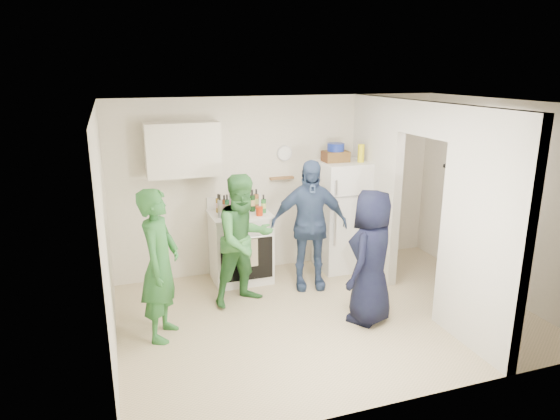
% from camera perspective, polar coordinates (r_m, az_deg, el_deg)
% --- Properties ---
extents(floor, '(4.80, 4.80, 0.00)m').
position_cam_1_polar(floor, '(6.15, 5.28, -11.88)').
color(floor, '#CBB68F').
rests_on(floor, ground).
extents(wall_back, '(4.80, 0.00, 4.80)m').
position_cam_1_polar(wall_back, '(7.21, 0.07, 2.98)').
color(wall_back, silver).
rests_on(wall_back, floor).
extents(wall_front, '(4.80, 0.00, 4.80)m').
position_cam_1_polar(wall_front, '(4.28, 14.98, -6.76)').
color(wall_front, silver).
rests_on(wall_front, floor).
extents(wall_left, '(0.00, 3.40, 3.40)m').
position_cam_1_polar(wall_left, '(5.21, -19.28, -3.01)').
color(wall_left, silver).
rests_on(wall_left, floor).
extents(wall_right, '(0.00, 3.40, 3.40)m').
position_cam_1_polar(wall_right, '(6.99, 23.85, 1.20)').
color(wall_right, silver).
rests_on(wall_right, floor).
extents(ceiling, '(4.80, 4.80, 0.00)m').
position_cam_1_polar(ceiling, '(5.46, 5.95, 12.03)').
color(ceiling, white).
rests_on(ceiling, wall_back).
extents(partition_pier_back, '(0.12, 1.20, 2.50)m').
position_cam_1_polar(partition_pier_back, '(7.16, 10.78, 2.60)').
color(partition_pier_back, silver).
rests_on(partition_pier_back, floor).
extents(partition_pier_front, '(0.12, 1.20, 2.50)m').
position_cam_1_polar(partition_pier_front, '(5.43, 22.13, -2.57)').
color(partition_pier_front, silver).
rests_on(partition_pier_front, floor).
extents(partition_header, '(0.12, 1.00, 0.40)m').
position_cam_1_polar(partition_header, '(6.07, 16.41, 9.96)').
color(partition_header, silver).
rests_on(partition_header, partition_pier_back).
extents(stove, '(0.81, 0.68, 0.97)m').
position_cam_1_polar(stove, '(6.94, -4.54, -4.19)').
color(stove, white).
rests_on(stove, floor).
extents(upper_cabinet, '(0.95, 0.34, 0.70)m').
position_cam_1_polar(upper_cabinet, '(6.61, -11.06, 6.81)').
color(upper_cabinet, silver).
rests_on(upper_cabinet, wall_back).
extents(fridge, '(0.66, 0.64, 1.59)m').
position_cam_1_polar(fridge, '(7.31, 7.03, -0.66)').
color(fridge, white).
rests_on(fridge, floor).
extents(wicker_basket, '(0.35, 0.25, 0.15)m').
position_cam_1_polar(wicker_basket, '(7.11, 6.36, 6.12)').
color(wicker_basket, brown).
rests_on(wicker_basket, fridge).
extents(blue_bowl, '(0.24, 0.24, 0.11)m').
position_cam_1_polar(blue_bowl, '(7.09, 6.40, 7.15)').
color(blue_bowl, navy).
rests_on(blue_bowl, wicker_basket).
extents(yellow_cup_stack_top, '(0.09, 0.09, 0.25)m').
position_cam_1_polar(yellow_cup_stack_top, '(7.11, 9.24, 6.42)').
color(yellow_cup_stack_top, yellow).
rests_on(yellow_cup_stack_top, fridge).
extents(wall_clock, '(0.22, 0.02, 0.22)m').
position_cam_1_polar(wall_clock, '(7.12, 0.51, 6.51)').
color(wall_clock, white).
rests_on(wall_clock, wall_back).
extents(spice_shelf, '(0.35, 0.08, 0.03)m').
position_cam_1_polar(spice_shelf, '(7.15, 0.20, 3.68)').
color(spice_shelf, olive).
rests_on(spice_shelf, wall_back).
extents(nook_window, '(0.03, 0.70, 0.80)m').
position_cam_1_polar(nook_window, '(7.04, 23.01, 4.73)').
color(nook_window, black).
rests_on(nook_window, wall_right).
extents(nook_window_frame, '(0.04, 0.76, 0.86)m').
position_cam_1_polar(nook_window_frame, '(7.03, 22.92, 4.72)').
color(nook_window_frame, white).
rests_on(nook_window_frame, wall_right).
extents(nook_valance, '(0.04, 0.82, 0.18)m').
position_cam_1_polar(nook_valance, '(6.97, 23.07, 7.54)').
color(nook_valance, white).
rests_on(nook_valance, wall_right).
extents(yellow_cup_stack_stove, '(0.09, 0.09, 0.25)m').
position_cam_1_polar(yellow_cup_stack_stove, '(6.52, -5.19, 0.10)').
color(yellow_cup_stack_stove, yellow).
rests_on(yellow_cup_stack_stove, stove).
extents(red_cup, '(0.09, 0.09, 0.12)m').
position_cam_1_polar(red_cup, '(6.64, -2.37, -0.14)').
color(red_cup, '#AA290B').
rests_on(red_cup, stove).
extents(person_green_left, '(0.61, 0.72, 1.68)m').
position_cam_1_polar(person_green_left, '(5.50, -13.57, -6.12)').
color(person_green_left, '#2B6C39').
rests_on(person_green_left, floor).
extents(person_green_center, '(0.95, 0.83, 1.65)m').
position_cam_1_polar(person_green_center, '(6.16, -4.10, -3.44)').
color(person_green_center, '#438A3C').
rests_on(person_green_center, floor).
extents(person_denim, '(1.09, 0.63, 1.74)m').
position_cam_1_polar(person_denim, '(6.59, 3.33, -1.72)').
color(person_denim, navy).
rests_on(person_denim, floor).
extents(person_navy, '(0.91, 0.87, 1.57)m').
position_cam_1_polar(person_navy, '(5.80, 10.39, -5.31)').
color(person_navy, black).
rests_on(person_navy, floor).
extents(person_nook, '(1.23, 1.41, 1.90)m').
position_cam_1_polar(person_nook, '(6.97, 20.51, -1.08)').
color(person_nook, black).
rests_on(person_nook, floor).
extents(bottle_a, '(0.07, 0.07, 0.26)m').
position_cam_1_polar(bottle_a, '(6.82, -7.05, 0.78)').
color(bottle_a, olive).
rests_on(bottle_a, stove).
extents(bottle_b, '(0.06, 0.06, 0.30)m').
position_cam_1_polar(bottle_b, '(6.62, -6.06, 0.53)').
color(bottle_b, '#1E5B37').
rests_on(bottle_b, stove).
extents(bottle_c, '(0.06, 0.06, 0.29)m').
position_cam_1_polar(bottle_c, '(6.88, -5.53, 1.10)').
color(bottle_c, '#B6BCC6').
rests_on(bottle_c, stove).
extents(bottle_d, '(0.06, 0.06, 0.31)m').
position_cam_1_polar(bottle_d, '(6.72, -4.39, 0.86)').
color(bottle_d, '#633411').
rests_on(bottle_d, stove).
extents(bottle_e, '(0.07, 0.07, 0.32)m').
position_cam_1_polar(bottle_e, '(6.94, -4.11, 1.39)').
color(bottle_e, '#ABB3BE').
rests_on(bottle_e, stove).
extents(bottle_f, '(0.08, 0.08, 0.30)m').
position_cam_1_polar(bottle_f, '(6.83, -3.18, 1.09)').
color(bottle_f, '#133414').
rests_on(bottle_f, stove).
extents(bottle_g, '(0.07, 0.07, 0.28)m').
position_cam_1_polar(bottle_g, '(6.94, -2.72, 1.26)').
color(bottle_g, '#9C5C33').
rests_on(bottle_g, stove).
extents(bottle_h, '(0.06, 0.06, 0.32)m').
position_cam_1_polar(bottle_h, '(6.57, -6.87, 0.47)').
color(bottle_h, '#8F9399').
rests_on(bottle_h, stove).
extents(bottle_i, '(0.07, 0.07, 0.26)m').
position_cam_1_polar(bottle_i, '(6.87, -4.50, 1.01)').
color(bottle_i, '#4E1E0D').
rests_on(bottle_i, stove).
extents(bottle_j, '(0.07, 0.07, 0.25)m').
position_cam_1_polar(bottle_j, '(6.75, -1.89, 0.72)').
color(bottle_j, '#256D2B').
rests_on(bottle_j, stove).
extents(bottle_k, '(0.07, 0.07, 0.26)m').
position_cam_1_polar(bottle_k, '(6.74, -6.38, 0.62)').
color(bottle_k, brown).
rests_on(bottle_k, stove).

